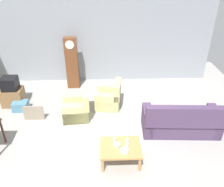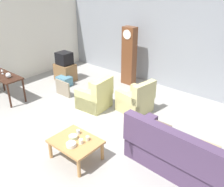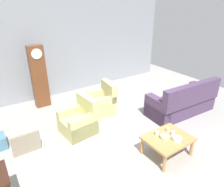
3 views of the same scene
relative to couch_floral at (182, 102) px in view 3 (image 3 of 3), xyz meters
The scene contains 13 objects.
ground_plane 2.26m from the couch_floral, behind, with size 10.40×10.40×0.00m, color #999691.
garage_door_wall 4.32m from the couch_floral, 122.62° to the left, with size 8.40×0.16×3.20m, color gray.
couch_floral is the anchor object (origin of this frame).
armchair_olive_near 3.06m from the couch_floral, 164.42° to the left, with size 0.85×0.83×0.92m.
armchair_olive_far 2.41m from the couch_floral, 144.57° to the left, with size 0.88×0.86×0.92m.
coffee_table_wood 2.03m from the couch_floral, 150.04° to the right, with size 0.96×0.76×0.44m.
grandfather_clock 4.38m from the couch_floral, 139.21° to the left, with size 0.44×0.30×1.93m.
framed_picture_leaning 4.33m from the couch_floral, behind, with size 0.60×0.05×0.48m, color gray.
cup_white_porcelain 1.90m from the couch_floral, 147.96° to the right, with size 0.08×0.08×0.10m, color white.
cup_blue_rimmed 2.06m from the couch_floral, 156.84° to the right, with size 0.07×0.07×0.09m, color silver.
cup_cream_tall 1.80m from the couch_floral, 151.86° to the right, with size 0.08×0.08×0.09m, color beige.
bowl_white_stacked 2.06m from the couch_floral, 144.82° to the right, with size 0.19×0.19×0.08m, color white.
bowl_shallow_green 2.10m from the couch_floral, 151.75° to the right, with size 0.18×0.18×0.07m, color #B2C69E.
Camera 3 is at (-2.52, -3.20, 3.08)m, focal length 32.92 mm.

